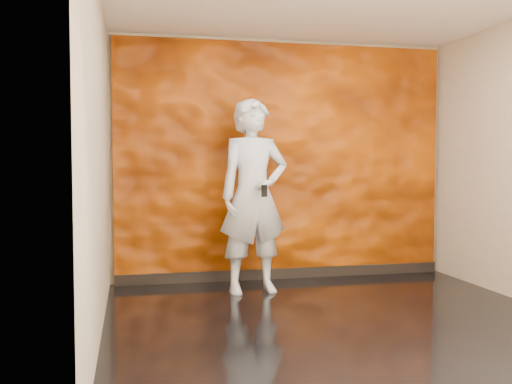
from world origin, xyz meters
The scene contains 5 objects.
room centered at (0.00, 0.00, 1.40)m, with size 4.02×4.02×2.81m.
feature_wall centered at (0.00, 1.96, 1.38)m, with size 3.90×0.06×2.75m, color #D35703.
baseboard centered at (0.00, 1.92, 0.06)m, with size 3.90×0.04×0.12m, color black.
man centered at (-0.50, 1.31, 1.02)m, with size 0.74×0.49×2.03m, color #9A9FA8.
phone centered at (-0.46, 1.00, 1.09)m, with size 0.07×0.01×0.12m, color black.
Camera 1 is at (-1.76, -4.52, 1.37)m, focal length 40.00 mm.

